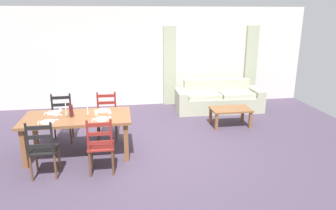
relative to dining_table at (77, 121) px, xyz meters
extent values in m
cube|color=#44384B|center=(1.30, -0.10, -0.67)|extent=(9.60, 9.60, 0.02)
cube|color=silver|center=(1.30, 3.20, 0.69)|extent=(9.60, 0.16, 2.70)
cube|color=#A7B08E|center=(2.18, 3.06, 0.44)|extent=(0.35, 0.08, 2.20)
cube|color=#A7B08E|center=(4.58, 3.06, 0.44)|extent=(0.35, 0.08, 2.20)
cube|color=brown|center=(0.00, 0.00, 0.06)|extent=(1.90, 0.96, 0.05)
cube|color=brown|center=(-0.85, -0.38, -0.31)|extent=(0.08, 0.08, 0.70)
cube|color=brown|center=(0.85, -0.38, -0.31)|extent=(0.08, 0.08, 0.70)
cube|color=brown|center=(-0.85, 0.38, -0.31)|extent=(0.08, 0.08, 0.70)
cube|color=brown|center=(0.85, 0.38, -0.31)|extent=(0.08, 0.08, 0.70)
cube|color=black|center=(-0.45, -0.68, -0.22)|extent=(0.42, 0.40, 0.03)
cylinder|color=brown|center=(-0.63, -0.52, -0.45)|extent=(0.04, 0.04, 0.43)
cylinder|color=brown|center=(-0.27, -0.51, -0.45)|extent=(0.04, 0.04, 0.43)
cylinder|color=brown|center=(-0.63, -0.86, -0.45)|extent=(0.04, 0.04, 0.43)
cylinder|color=brown|center=(-0.27, -0.85, -0.45)|extent=(0.04, 0.04, 0.43)
cylinder|color=black|center=(-0.63, -0.86, 0.05)|extent=(0.04, 0.04, 0.50)
cylinder|color=black|center=(-0.27, -0.85, 0.05)|extent=(0.04, 0.04, 0.50)
cube|color=black|center=(-0.45, -0.85, -0.08)|extent=(0.38, 0.03, 0.06)
cube|color=black|center=(-0.45, -0.85, 0.07)|extent=(0.38, 0.03, 0.06)
cube|color=black|center=(-0.45, -0.85, 0.22)|extent=(0.38, 0.03, 0.06)
cube|color=maroon|center=(0.44, -0.69, -0.22)|extent=(0.42, 0.40, 0.03)
cylinder|color=brown|center=(0.26, -0.52, -0.45)|extent=(0.04, 0.04, 0.43)
cylinder|color=brown|center=(0.62, -0.52, -0.45)|extent=(0.04, 0.04, 0.43)
cylinder|color=brown|center=(0.26, -0.86, -0.45)|extent=(0.04, 0.04, 0.43)
cylinder|color=brown|center=(0.62, -0.86, -0.45)|extent=(0.04, 0.04, 0.43)
cylinder|color=maroon|center=(0.26, -0.86, 0.05)|extent=(0.04, 0.04, 0.50)
cylinder|color=maroon|center=(0.62, -0.86, 0.05)|extent=(0.04, 0.04, 0.50)
cube|color=maroon|center=(0.44, -0.86, -0.08)|extent=(0.38, 0.03, 0.06)
cube|color=maroon|center=(0.44, -0.86, 0.07)|extent=(0.38, 0.03, 0.06)
cube|color=maroon|center=(0.44, -0.86, 0.22)|extent=(0.38, 0.03, 0.06)
cube|color=black|center=(-0.41, 0.71, -0.22)|extent=(0.43, 0.41, 0.03)
cylinder|color=brown|center=(-0.23, 0.54, -0.45)|extent=(0.04, 0.04, 0.43)
cylinder|color=brown|center=(-0.59, 0.53, -0.45)|extent=(0.04, 0.04, 0.43)
cylinder|color=brown|center=(-0.24, 0.88, -0.45)|extent=(0.04, 0.04, 0.43)
cylinder|color=brown|center=(-0.60, 0.87, -0.45)|extent=(0.04, 0.04, 0.43)
cylinder|color=black|center=(-0.24, 0.88, 0.05)|extent=(0.04, 0.04, 0.50)
cylinder|color=black|center=(-0.60, 0.87, 0.05)|extent=(0.04, 0.04, 0.50)
cube|color=black|center=(-0.42, 0.88, -0.08)|extent=(0.38, 0.03, 0.06)
cube|color=black|center=(-0.42, 0.88, 0.07)|extent=(0.38, 0.03, 0.06)
cube|color=black|center=(-0.42, 0.88, 0.22)|extent=(0.38, 0.03, 0.06)
cube|color=maroon|center=(0.49, 0.71, -0.22)|extent=(0.43, 0.41, 0.03)
cylinder|color=brown|center=(0.67, 0.54, -0.45)|extent=(0.04, 0.04, 0.43)
cylinder|color=brown|center=(0.31, 0.54, -0.45)|extent=(0.04, 0.04, 0.43)
cylinder|color=brown|center=(0.67, 0.88, -0.45)|extent=(0.04, 0.04, 0.43)
cylinder|color=brown|center=(0.31, 0.88, -0.45)|extent=(0.04, 0.04, 0.43)
cylinder|color=maroon|center=(0.67, 0.88, 0.05)|extent=(0.04, 0.04, 0.50)
cylinder|color=maroon|center=(0.31, 0.88, 0.05)|extent=(0.04, 0.04, 0.50)
cube|color=maroon|center=(0.49, 0.88, -0.08)|extent=(0.38, 0.03, 0.06)
cube|color=maroon|center=(0.49, 0.88, 0.07)|extent=(0.38, 0.03, 0.06)
cube|color=maroon|center=(0.49, 0.88, 0.22)|extent=(0.38, 0.03, 0.06)
cylinder|color=white|center=(-0.45, -0.25, 0.10)|extent=(0.24, 0.24, 0.02)
cube|color=silver|center=(-0.60, -0.25, 0.09)|extent=(0.03, 0.17, 0.01)
cylinder|color=white|center=(0.45, -0.25, 0.10)|extent=(0.24, 0.24, 0.02)
cube|color=silver|center=(0.30, -0.25, 0.09)|extent=(0.03, 0.17, 0.01)
cylinder|color=white|center=(-0.45, 0.25, 0.10)|extent=(0.24, 0.24, 0.02)
cube|color=silver|center=(-0.60, 0.25, 0.09)|extent=(0.03, 0.17, 0.01)
cylinder|color=white|center=(0.45, 0.25, 0.10)|extent=(0.24, 0.24, 0.02)
cube|color=silver|center=(0.30, 0.25, 0.09)|extent=(0.02, 0.17, 0.01)
cylinder|color=#471919|center=(-0.09, -0.01, 0.20)|extent=(0.07, 0.07, 0.22)
cylinder|color=#471919|center=(-0.09, -0.01, 0.35)|extent=(0.02, 0.02, 0.08)
cylinder|color=black|center=(-0.09, -0.01, 0.39)|extent=(0.03, 0.03, 0.02)
cylinder|color=white|center=(-0.32, -0.12, 0.09)|extent=(0.06, 0.06, 0.01)
cylinder|color=white|center=(-0.32, -0.12, 0.13)|extent=(0.01, 0.01, 0.07)
cone|color=white|center=(-0.32, -0.12, 0.21)|extent=(0.06, 0.06, 0.08)
cylinder|color=white|center=(0.59, -0.14, 0.09)|extent=(0.06, 0.06, 0.01)
cylinder|color=white|center=(0.59, -0.14, 0.13)|extent=(0.01, 0.01, 0.07)
cone|color=white|center=(0.59, -0.14, 0.21)|extent=(0.06, 0.06, 0.08)
cylinder|color=white|center=(-0.30, 0.15, 0.09)|extent=(0.06, 0.06, 0.01)
cylinder|color=white|center=(-0.30, 0.15, 0.13)|extent=(0.01, 0.01, 0.07)
cone|color=white|center=(-0.30, 0.15, 0.21)|extent=(0.06, 0.06, 0.08)
cylinder|color=beige|center=(0.35, 0.01, 0.13)|extent=(0.07, 0.07, 0.09)
cylinder|color=#998C66|center=(-0.18, 0.02, 0.11)|extent=(0.05, 0.05, 0.04)
cylinder|color=white|center=(-0.18, 0.02, 0.25)|extent=(0.02, 0.02, 0.24)
cylinder|color=#998C66|center=(0.20, -0.04, 0.11)|extent=(0.05, 0.05, 0.04)
cylinder|color=white|center=(0.20, -0.04, 0.19)|extent=(0.02, 0.02, 0.14)
cube|color=#ABAF91|center=(3.38, 2.20, -0.46)|extent=(1.82, 0.85, 0.40)
cube|color=#ABAF91|center=(3.39, 2.50, -0.26)|extent=(1.80, 0.25, 0.80)
cube|color=#ABAF91|center=(4.40, 2.18, -0.37)|extent=(0.26, 0.81, 0.58)
cube|color=#ABAF91|center=(2.36, 2.23, -0.37)|extent=(0.26, 0.81, 0.58)
cube|color=beige|center=(3.83, 2.14, -0.20)|extent=(0.88, 0.66, 0.12)
cube|color=beige|center=(2.93, 2.17, -0.20)|extent=(0.88, 0.66, 0.12)
cube|color=brown|center=(3.28, 1.05, -0.26)|extent=(0.90, 0.56, 0.04)
cube|color=brown|center=(2.88, 0.82, -0.47)|extent=(0.06, 0.06, 0.38)
cube|color=brown|center=(3.68, 0.82, -0.47)|extent=(0.06, 0.06, 0.38)
cube|color=brown|center=(2.88, 1.28, -0.47)|extent=(0.06, 0.06, 0.38)
cube|color=brown|center=(3.68, 1.28, -0.47)|extent=(0.06, 0.06, 0.38)
camera|label=1|loc=(0.80, -5.44, 1.86)|focal=33.05mm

